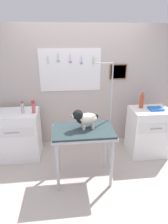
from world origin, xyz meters
TOP-DOWN VIEW (x-y plane):
  - ground at (0.00, 0.00)m, footprint 4.40×4.00m
  - rear_wall_panel at (-0.00, 1.28)m, footprint 4.00×0.09m
  - grooming_table at (-0.07, 0.10)m, footprint 0.88×0.57m
  - grooming_arm at (0.39, 0.41)m, footprint 0.29×0.11m
  - dog at (-0.04, 0.14)m, footprint 0.40×0.23m
  - counter_left at (-1.19, 0.85)m, footprint 0.80×0.58m
  - cabinet_right at (1.19, 0.67)m, footprint 0.68×0.54m
  - pump_bottle_white at (-1.02, 0.79)m, footprint 0.05×0.05m
  - spray_bottle_short at (-0.84, 0.78)m, footprint 0.06×0.06m
  - soda_bottle at (1.05, 0.77)m, footprint 0.07×0.07m
  - supply_tray at (1.26, 0.64)m, footprint 0.24×0.18m

SIDE VIEW (x-z plane):
  - ground at x=0.00m, z-range -0.04..0.00m
  - counter_left at x=-1.19m, z-range 0.00..0.86m
  - cabinet_right at x=1.19m, z-range 0.00..0.89m
  - grooming_table at x=-0.07m, z-range 0.32..1.17m
  - grooming_arm at x=0.39m, z-range -0.05..1.68m
  - supply_tray at x=1.26m, z-range 0.88..0.92m
  - pump_bottle_white at x=-1.02m, z-range 0.85..1.06m
  - spray_bottle_short at x=-0.84m, z-range 0.85..1.07m
  - dog at x=-0.04m, z-range 0.86..1.15m
  - soda_bottle at x=1.05m, z-range 0.88..1.16m
  - rear_wall_panel at x=0.00m, z-range 0.01..2.31m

